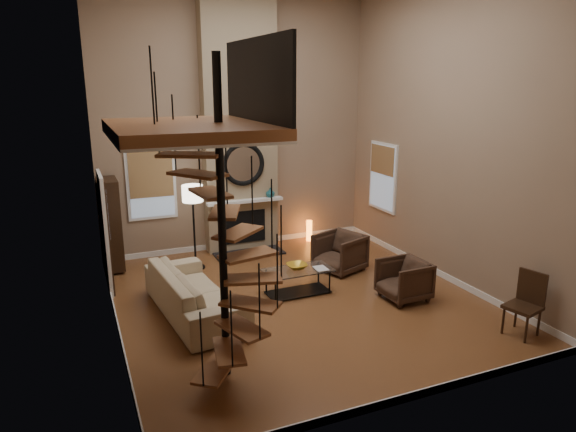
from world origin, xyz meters
name	(u,v)px	position (x,y,z in m)	size (l,w,h in m)	color
ground	(297,299)	(0.00, 0.00, -0.01)	(6.00, 6.50, 0.01)	brown
back_wall	(237,125)	(0.00, 3.25, 2.75)	(6.00, 0.02, 5.50)	#91765D
front_wall	(423,174)	(0.00, -3.25, 2.75)	(6.00, 0.02, 5.50)	#91765D
left_wall	(101,151)	(-3.00, 0.00, 2.75)	(0.02, 6.50, 5.50)	#91765D
right_wall	(447,134)	(3.00, 0.00, 2.75)	(0.02, 6.50, 5.50)	#91765D
baseboard_back	(240,243)	(0.00, 3.24, 0.06)	(6.00, 0.02, 0.12)	white
baseboard_front	(407,397)	(0.00, -3.24, 0.06)	(6.00, 0.02, 0.12)	white
baseboard_left	(118,327)	(-2.99, 0.00, 0.06)	(0.02, 6.50, 0.12)	white
baseboard_right	(436,271)	(2.99, 0.00, 0.06)	(0.02, 6.50, 0.12)	white
chimney_breast	(240,126)	(0.00, 3.06, 2.75)	(1.60, 0.38, 5.50)	#8E7A5C
hearth	(249,253)	(0.00, 2.57, 0.02)	(1.50, 0.60, 0.04)	black
firebox	(245,227)	(0.00, 2.86, 0.55)	(0.95, 0.02, 0.72)	black
mantel	(245,201)	(0.00, 2.78, 1.15)	(1.70, 0.18, 0.06)	white
mirror_frame	(244,164)	(0.00, 2.84, 1.95)	(0.94, 0.94, 0.10)	black
mirror_disc	(243,164)	(0.00, 2.85, 1.95)	(0.80, 0.80, 0.01)	white
vase_left	(220,196)	(-0.55, 2.82, 1.30)	(0.24, 0.24, 0.25)	black
vase_right	(270,192)	(0.60, 2.82, 1.28)	(0.20, 0.20, 0.21)	#1A535B
window_back	(151,183)	(-1.90, 3.22, 1.62)	(1.02, 0.06, 1.52)	white
window_right	(383,176)	(2.97, 2.00, 1.63)	(0.06, 1.02, 1.52)	white
entry_door	(106,233)	(-2.95, 1.80, 1.05)	(0.10, 1.05, 2.16)	white
loft	(197,123)	(-2.04, -1.80, 3.24)	(1.70, 2.20, 1.09)	brown
spiral_stair	(224,243)	(-1.78, -1.79, 1.78)	(1.47, 1.47, 4.06)	black
hutch	(110,224)	(-2.81, 2.77, 0.95)	(0.38, 0.80, 1.79)	black
sofa	(193,292)	(-1.79, 0.10, 0.40)	(2.51, 0.98, 0.73)	tan
armchair_near	(342,252)	(1.44, 1.01, 0.35)	(0.84, 0.86, 0.78)	#3C271C
armchair_far	(407,279)	(1.78, -0.72, 0.35)	(0.75, 0.77, 0.70)	#3C271C
coffee_table	(298,278)	(0.11, 0.22, 0.28)	(1.23, 0.62, 0.45)	silver
bowl	(297,266)	(0.11, 0.27, 0.50)	(0.36, 0.36, 0.09)	gold
book	(319,269)	(0.46, 0.07, 0.46)	(0.22, 0.29, 0.03)	gray
floor_lamp	(193,200)	(-1.27, 2.19, 1.41)	(0.41, 0.41, 1.71)	black
accent_lamp	(309,231)	(1.62, 2.95, 0.25)	(0.14, 0.14, 0.48)	orange
side_chair	(526,301)	(2.64, -2.48, 0.53)	(0.55, 0.55, 0.97)	black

